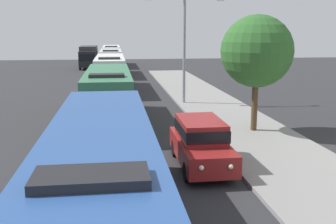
{
  "coord_description": "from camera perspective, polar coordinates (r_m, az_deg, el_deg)",
  "views": [
    {
      "loc": [
        -0.91,
        1.89,
        5.3
      ],
      "look_at": [
        1.19,
        17.62,
        2.09
      ],
      "focal_mm": 42.89,
      "sensor_mm": 36.0,
      "label": 1
    }
  ],
  "objects": [
    {
      "name": "bus_middle",
      "position": [
        36.8,
        -8.22,
        5.67
      ],
      "size": [
        2.58,
        11.16,
        3.21
      ],
      "color": "silver",
      "rests_on": "ground_plane"
    },
    {
      "name": "bus_fourth_in_line",
      "position": [
        49.68,
        -8.1,
        7.14
      ],
      "size": [
        2.58,
        10.67,
        3.21
      ],
      "color": "silver",
      "rests_on": "ground_plane"
    },
    {
      "name": "bus_lead",
      "position": [
        10.07,
        -9.45,
        -9.74
      ],
      "size": [
        2.58,
        11.96,
        3.21
      ],
      "color": "#284C8C",
      "rests_on": "ground_plane"
    },
    {
      "name": "streetlamp_mid",
      "position": [
        29.12,
        2.34,
        10.53
      ],
      "size": [
        5.66,
        0.28,
        7.63
      ],
      "color": "gray",
      "rests_on": "sidewalk"
    },
    {
      "name": "white_suv",
      "position": [
        15.94,
        4.67,
        -4.15
      ],
      "size": [
        1.86,
        4.87,
        1.9
      ],
      "color": "maroon",
      "rests_on": "ground_plane"
    },
    {
      "name": "roadside_tree",
      "position": [
        21.21,
        12.51,
        8.4
      ],
      "size": [
        3.72,
        3.72,
        6.0
      ],
      "color": "#4C3823",
      "rests_on": "sidewalk"
    },
    {
      "name": "bus_rear",
      "position": [
        62.94,
        -8.03,
        8.02
      ],
      "size": [
        2.58,
        11.91,
        3.21
      ],
      "color": "silver",
      "rests_on": "ground_plane"
    },
    {
      "name": "box_truck_oncoming",
      "position": [
        60.21,
        -11.21,
        7.79
      ],
      "size": [
        2.35,
        7.91,
        3.15
      ],
      "color": "black",
      "rests_on": "ground_plane"
    },
    {
      "name": "bus_second_in_line",
      "position": [
        23.63,
        -8.47,
        2.5
      ],
      "size": [
        2.58,
        10.6,
        3.21
      ],
      "color": "#33724C",
      "rests_on": "ground_plane"
    }
  ]
}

